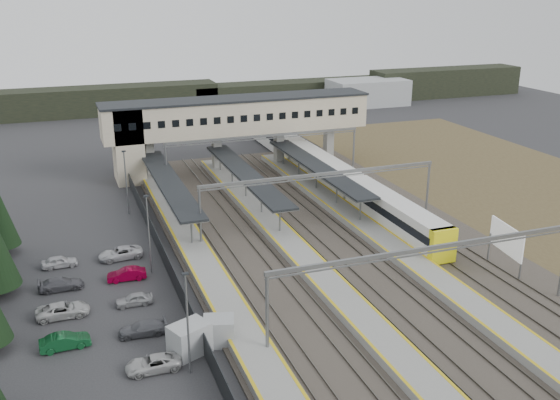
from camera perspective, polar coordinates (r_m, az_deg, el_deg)
name	(u,v)px	position (r m, az deg, el deg)	size (l,w,h in m)	color
ground	(260,305)	(56.32, -1.87, -9.56)	(220.00, 220.00, 0.00)	#2B2B2D
car_park	(112,369)	(48.42, -15.15, -14.66)	(10.67, 44.65, 1.27)	#B2B3B7
lampposts	(165,268)	(53.83, -10.51, -6.14)	(0.50, 53.25, 8.07)	slate
fence	(176,282)	(58.82, -9.51, -7.42)	(0.08, 90.00, 2.00)	#26282B
relay_cabin_near	(190,339)	(49.55, -8.27, -12.46)	(3.54, 3.14, 2.44)	#9EA2A4
relay_cabin_far	(219,331)	(50.51, -5.60, -11.82)	(2.86, 2.58, 2.21)	#9EA2A4
rail_corridor	(332,264)	(63.43, 4.78, -5.89)	(34.00, 90.00, 0.92)	#312B25
canopies	(246,174)	(80.68, -3.17, 2.41)	(23.10, 30.00, 3.28)	black
footbridge	(220,121)	(93.91, -5.50, 7.25)	(40.40, 6.40, 11.20)	#C5B498
gantries	(367,215)	(60.70, 7.99, -1.35)	(28.40, 62.28, 7.17)	slate
train	(324,169)	(89.39, 4.05, 2.81)	(2.89, 60.35, 3.64)	silver
billboard	(506,240)	(65.22, 19.99, -3.50)	(0.95, 5.71, 4.84)	slate
treeline_far	(233,95)	(146.69, -4.35, 9.53)	(170.00, 19.00, 7.00)	black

